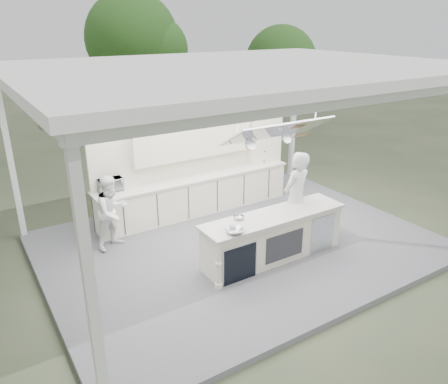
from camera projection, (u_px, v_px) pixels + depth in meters
ground at (239, 247)px, 9.54m from camera, size 90.00×90.00×0.00m
stage_deck at (239, 244)px, 9.52m from camera, size 8.00×6.00×0.12m
tent at (242, 72)px, 8.17m from camera, size 8.20×6.20×3.86m
demo_island at (273, 237)px, 8.69m from camera, size 3.10×0.79×0.95m
back_counter at (197, 194)px, 10.81m from camera, size 5.08×0.72×0.95m
back_wall_unit at (207, 151)px, 10.84m from camera, size 5.05×0.48×2.25m
tree_cluster at (87, 59)px, 15.94m from camera, size 19.55×9.40×5.85m
head_chef at (296, 198)px, 9.19m from camera, size 0.83×0.65×2.01m
sous_chef at (112, 212)px, 9.05m from camera, size 0.94×0.85×1.59m
toaster_oven at (110, 184)px, 9.69m from camera, size 0.54×0.37×0.30m
bowl_large at (235, 231)px, 7.78m from camera, size 0.38×0.38×0.08m
bowl_small at (239, 217)px, 8.34m from camera, size 0.27×0.27×0.07m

